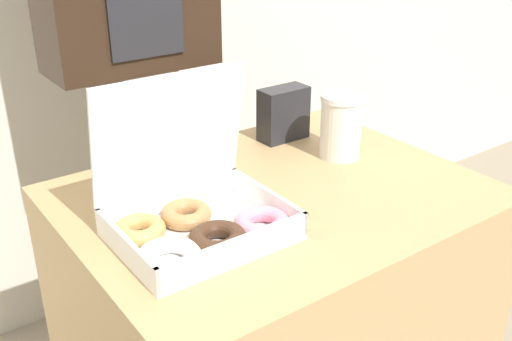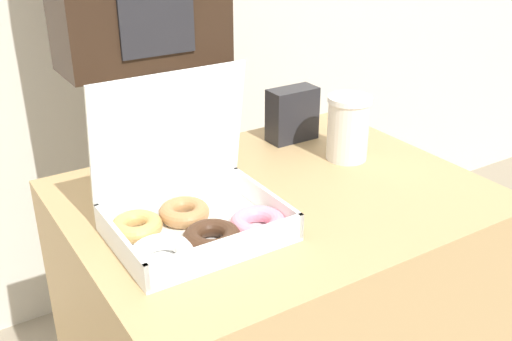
% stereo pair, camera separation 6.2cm
% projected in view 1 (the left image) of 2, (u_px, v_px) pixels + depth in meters
% --- Properties ---
extents(table, '(0.81, 0.63, 0.76)m').
position_uv_depth(table, '(272.00, 340.00, 1.36)').
color(table, tan).
rests_on(table, ground_plane).
extents(donut_box, '(0.31, 0.24, 0.27)m').
position_uv_depth(donut_box, '(195.00, 217.00, 1.02)').
color(donut_box, white).
rests_on(donut_box, table).
extents(coffee_cup, '(0.10, 0.10, 0.14)m').
position_uv_depth(coffee_cup, '(341.00, 126.00, 1.33)').
color(coffee_cup, silver).
rests_on(coffee_cup, table).
extents(napkin_holder, '(0.12, 0.06, 0.13)m').
position_uv_depth(napkin_holder, '(283.00, 114.00, 1.42)').
color(napkin_holder, '#232328').
rests_on(napkin_holder, table).
extents(person_customer, '(0.40, 0.22, 1.69)m').
position_uv_depth(person_customer, '(133.00, 68.00, 1.46)').
color(person_customer, '#665B51').
rests_on(person_customer, ground_plane).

